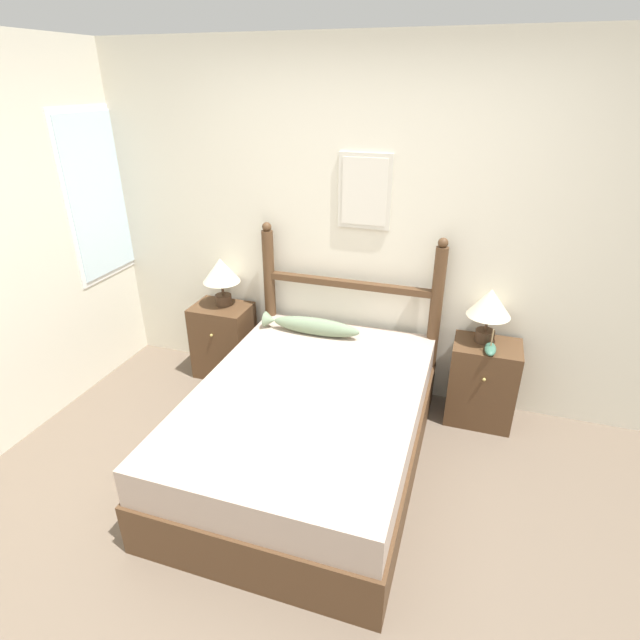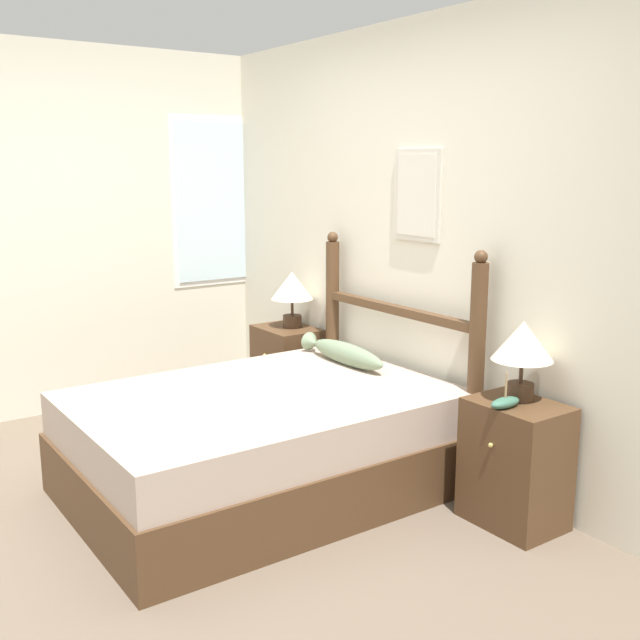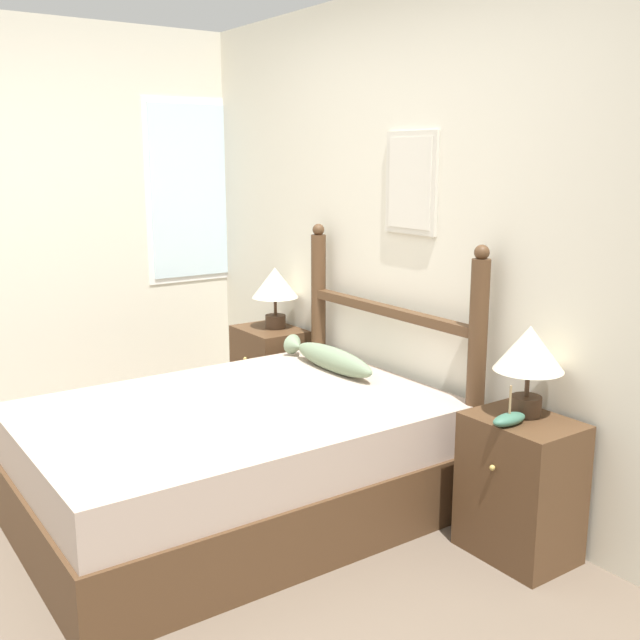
# 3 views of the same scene
# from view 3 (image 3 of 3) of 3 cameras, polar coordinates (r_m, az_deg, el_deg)

# --- Properties ---
(ground_plane) EXTENTS (16.00, 16.00, 0.00)m
(ground_plane) POSITION_cam_3_polar(r_m,az_deg,el_deg) (3.45, -15.71, -17.66)
(ground_plane) COLOR brown
(wall_back) EXTENTS (6.40, 0.08, 2.55)m
(wall_back) POSITION_cam_3_polar(r_m,az_deg,el_deg) (3.92, 7.77, 6.06)
(wall_back) COLOR beige
(wall_back) RESTS_ON ground_plane
(bed) EXTENTS (1.38, 1.96, 0.55)m
(bed) POSITION_cam_3_polar(r_m,az_deg,el_deg) (3.67, -6.44, -10.58)
(bed) COLOR #4C331E
(bed) RESTS_ON ground_plane
(headboard) EXTENTS (1.38, 0.09, 1.31)m
(headboard) POSITION_cam_3_polar(r_m,az_deg,el_deg) (4.04, 5.13, -2.20)
(headboard) COLOR #4C331E
(headboard) RESTS_ON ground_plane
(nightstand_left) EXTENTS (0.46, 0.37, 0.62)m
(nightstand_left) POSITION_cam_3_polar(r_m,az_deg,el_deg) (4.89, -3.83, -4.18)
(nightstand_left) COLOR #4C331E
(nightstand_left) RESTS_ON ground_plane
(nightstand_right) EXTENTS (0.46, 0.37, 0.62)m
(nightstand_right) POSITION_cam_3_polar(r_m,az_deg,el_deg) (3.40, 15.00, -12.22)
(nightstand_right) COLOR #4C331E
(nightstand_right) RESTS_ON ground_plane
(table_lamp_left) EXTENTS (0.30, 0.30, 0.39)m
(table_lamp_left) POSITION_cam_3_polar(r_m,az_deg,el_deg) (4.77, -3.44, 2.62)
(table_lamp_left) COLOR #422D1E
(table_lamp_left) RESTS_ON nightstand_left
(table_lamp_right) EXTENTS (0.30, 0.30, 0.39)m
(table_lamp_right) POSITION_cam_3_polar(r_m,az_deg,el_deg) (3.26, 15.65, -2.43)
(table_lamp_right) COLOR #422D1E
(table_lamp_right) RESTS_ON nightstand_right
(model_boat) EXTENTS (0.07, 0.18, 0.17)m
(model_boat) POSITION_cam_3_polar(r_m,az_deg,el_deg) (3.19, 14.22, -7.32)
(model_boat) COLOR #386651
(model_boat) RESTS_ON nightstand_right
(fish_pillow) EXTENTS (0.74, 0.12, 0.13)m
(fish_pillow) POSITION_cam_3_polar(r_m,az_deg,el_deg) (4.09, 0.69, -2.90)
(fish_pillow) COLOR gray
(fish_pillow) RESTS_ON bed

